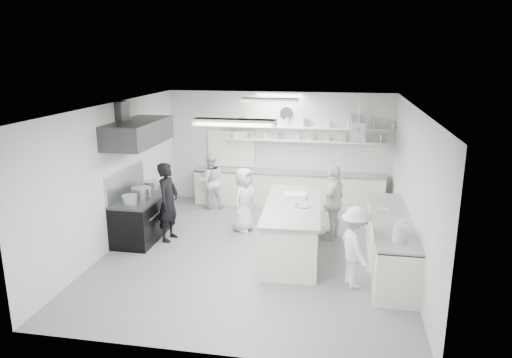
% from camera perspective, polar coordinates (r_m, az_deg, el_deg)
% --- Properties ---
extents(floor, '(6.00, 7.00, 0.02)m').
position_cam_1_polar(floor, '(9.94, -0.08, -8.78)').
color(floor, gray).
rests_on(floor, ground).
extents(ceiling, '(6.00, 7.00, 0.02)m').
position_cam_1_polar(ceiling, '(9.16, -0.08, 8.80)').
color(ceiling, silver).
rests_on(ceiling, wall_back).
extents(wall_back, '(6.00, 0.04, 3.00)m').
position_cam_1_polar(wall_back, '(12.81, 2.74, 3.69)').
color(wall_back, silver).
rests_on(wall_back, floor).
extents(wall_front, '(6.00, 0.04, 3.00)m').
position_cam_1_polar(wall_front, '(6.22, -5.95, -8.72)').
color(wall_front, silver).
rests_on(wall_front, floor).
extents(wall_left, '(0.04, 7.00, 3.00)m').
position_cam_1_polar(wall_left, '(10.39, -16.58, 0.43)').
color(wall_left, silver).
rests_on(wall_left, floor).
extents(wall_right, '(0.04, 7.00, 3.00)m').
position_cam_1_polar(wall_right, '(9.40, 18.23, -1.19)').
color(wall_right, silver).
rests_on(wall_right, floor).
extents(stove, '(0.80, 1.80, 0.90)m').
position_cam_1_polar(stove, '(10.86, -13.35, -4.51)').
color(stove, black).
rests_on(stove, floor).
extents(exhaust_hood, '(0.85, 2.00, 0.50)m').
position_cam_1_polar(exhaust_hood, '(10.40, -13.97, 5.42)').
color(exhaust_hood, '#39393A').
rests_on(exhaust_hood, wall_left).
extents(back_counter, '(5.00, 0.60, 0.92)m').
position_cam_1_polar(back_counter, '(12.73, 3.84, -1.21)').
color(back_counter, white).
rests_on(back_counter, floor).
extents(shelf_lower, '(4.20, 0.26, 0.04)m').
position_cam_1_polar(shelf_lower, '(12.56, 5.85, 4.57)').
color(shelf_lower, white).
rests_on(shelf_lower, wall_back).
extents(shelf_upper, '(4.20, 0.26, 0.04)m').
position_cam_1_polar(shelf_upper, '(12.51, 5.89, 6.15)').
color(shelf_upper, white).
rests_on(shelf_upper, wall_back).
extents(pass_through_window, '(1.30, 0.04, 1.00)m').
position_cam_1_polar(pass_through_window, '(13.03, -2.96, 3.66)').
color(pass_through_window, black).
rests_on(pass_through_window, wall_back).
extents(wall_clock, '(0.32, 0.05, 0.32)m').
position_cam_1_polar(wall_clock, '(12.60, 3.68, 7.87)').
color(wall_clock, silver).
rests_on(wall_clock, wall_back).
extents(right_counter, '(0.74, 3.30, 0.94)m').
position_cam_1_polar(right_counter, '(9.49, 15.78, -7.42)').
color(right_counter, white).
rests_on(right_counter, floor).
extents(pot_rack, '(0.30, 1.60, 0.40)m').
position_cam_1_polar(pot_rack, '(11.49, 12.04, 6.14)').
color(pot_rack, '#A9AEB6').
rests_on(pot_rack, ceiling).
extents(light_fixture_front, '(1.30, 0.25, 0.10)m').
position_cam_1_polar(light_fixture_front, '(7.42, -2.60, 6.80)').
color(light_fixture_front, white).
rests_on(light_fixture_front, ceiling).
extents(light_fixture_rear, '(1.30, 0.25, 0.10)m').
position_cam_1_polar(light_fixture_rear, '(10.93, 1.64, 9.41)').
color(light_fixture_rear, white).
rests_on(light_fixture_rear, ceiling).
extents(prep_island, '(1.15, 2.78, 1.01)m').
position_cam_1_polar(prep_island, '(9.73, 4.37, -6.11)').
color(prep_island, white).
rests_on(prep_island, floor).
extents(stove_pot, '(0.43, 0.43, 0.23)m').
position_cam_1_polar(stove_pot, '(10.67, -13.57, -1.62)').
color(stove_pot, '#A9AEB6').
rests_on(stove_pot, stove).
extents(cook_stove, '(0.48, 0.67, 1.73)m').
position_cam_1_polar(cook_stove, '(10.46, -10.47, -2.72)').
color(cook_stove, black).
rests_on(cook_stove, floor).
extents(cook_back, '(0.88, 0.80, 1.47)m').
position_cam_1_polar(cook_back, '(12.51, -5.48, -0.24)').
color(cook_back, white).
rests_on(cook_back, floor).
extents(cook_island_left, '(0.72, 0.85, 1.48)m').
position_cam_1_polar(cook_island_left, '(10.88, -1.44, -2.46)').
color(cook_island_left, white).
rests_on(cook_island_left, floor).
extents(cook_island_right, '(0.71, 1.06, 1.67)m').
position_cam_1_polar(cook_island_right, '(10.52, 9.28, -2.72)').
color(cook_island_right, white).
rests_on(cook_island_right, floor).
extents(cook_right, '(0.85, 1.08, 1.46)m').
position_cam_1_polar(cook_right, '(8.46, 11.83, -8.02)').
color(cook_right, white).
rests_on(cook_right, floor).
extents(bowl_island_a, '(0.32, 0.32, 0.07)m').
position_cam_1_polar(bowl_island_a, '(9.42, 5.56, -3.38)').
color(bowl_island_a, '#A9AEB6').
rests_on(bowl_island_a, prep_island).
extents(bowl_island_b, '(0.27, 0.27, 0.07)m').
position_cam_1_polar(bowl_island_b, '(10.09, 5.20, -2.14)').
color(bowl_island_b, white).
rests_on(bowl_island_b, prep_island).
extents(bowl_right, '(0.23, 0.23, 0.05)m').
position_cam_1_polar(bowl_right, '(9.74, 14.96, -3.68)').
color(bowl_right, white).
rests_on(bowl_right, right_counter).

